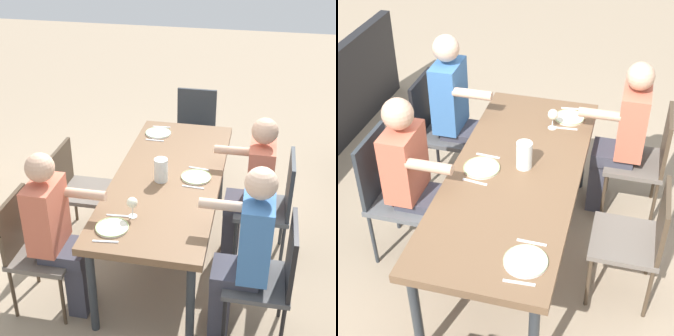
{
  "view_description": "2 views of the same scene",
  "coord_description": "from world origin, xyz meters",
  "views": [
    {
      "loc": [
        -3.41,
        -0.68,
        2.79
      ],
      "look_at": [
        0.03,
        0.01,
        0.83
      ],
      "focal_mm": 53.75,
      "sensor_mm": 36.0,
      "label": 1
    },
    {
      "loc": [
        2.69,
        0.64,
        2.85
      ],
      "look_at": [
        0.1,
        -0.04,
        0.87
      ],
      "focal_mm": 56.42,
      "sensor_mm": 36.0,
      "label": 2
    }
  ],
  "objects": [
    {
      "name": "fork_2",
      "position": [
        0.61,
        0.25,
        0.77
      ],
      "size": [
        0.02,
        0.17,
        0.01
      ],
      "primitive_type": "cube",
      "rotation": [
        0.0,
        0.0,
        -0.01
      ],
      "color": "silver",
      "rests_on": "dining_table"
    },
    {
      "name": "wine_glass_0",
      "position": [
        -0.6,
        0.13,
        0.88
      ],
      "size": [
        0.08,
        0.08,
        0.15
      ],
      "color": "white",
      "rests_on": "dining_table"
    },
    {
      "name": "spoon_2",
      "position": [
        0.91,
        0.25,
        0.77
      ],
      "size": [
        0.03,
        0.17,
        0.01
      ],
      "primitive_type": "cube",
      "rotation": [
        0.0,
        0.0,
        0.06
      ],
      "color": "silver",
      "rests_on": "dining_table"
    },
    {
      "name": "spoon_1",
      "position": [
        0.17,
        -0.23,
        0.77
      ],
      "size": [
        0.04,
        0.17,
        0.01
      ],
      "primitive_type": "cube",
      "rotation": [
        0.0,
        0.0,
        -0.12
      ],
      "color": "silver",
      "rests_on": "dining_table"
    },
    {
      "name": "chair_mid_north",
      "position": [
        0.12,
        0.84,
        0.51
      ],
      "size": [
        0.44,
        0.44,
        0.87
      ],
      "color": "#6A6158",
      "rests_on": "ground"
    },
    {
      "name": "plate_2",
      "position": [
        0.76,
        0.25,
        0.78
      ],
      "size": [
        0.24,
        0.24,
        0.02
      ],
      "color": "white",
      "rests_on": "dining_table"
    },
    {
      "name": "plate_1",
      "position": [
        0.02,
        -0.23,
        0.78
      ],
      "size": [
        0.24,
        0.24,
        0.02
      ],
      "color": "silver",
      "rests_on": "dining_table"
    },
    {
      "name": "fork_1",
      "position": [
        -0.13,
        -0.23,
        0.77
      ],
      "size": [
        0.03,
        0.17,
        0.01
      ],
      "primitive_type": "cube",
      "rotation": [
        0.0,
        0.0,
        -0.07
      ],
      "color": "silver",
      "rests_on": "dining_table"
    },
    {
      "name": "spoon_0",
      "position": [
        -0.62,
        0.23,
        0.77
      ],
      "size": [
        0.03,
        0.17,
        0.01
      ],
      "primitive_type": "cube",
      "rotation": [
        0.0,
        0.0,
        0.07
      ],
      "color": "silver",
      "rests_on": "dining_table"
    },
    {
      "name": "fork_0",
      "position": [
        -0.92,
        0.23,
        0.77
      ],
      "size": [
        0.04,
        0.17,
        0.01
      ],
      "primitive_type": "cube",
      "rotation": [
        0.0,
        0.0,
        0.12
      ],
      "color": "silver",
      "rests_on": "dining_table"
    },
    {
      "name": "dining_table",
      "position": [
        0.0,
        0.0,
        0.71
      ],
      "size": [
        2.06,
        0.85,
        0.77
      ],
      "color": "brown",
      "rests_on": "ground"
    },
    {
      "name": "chair_west_south",
      "position": [
        -0.76,
        -0.85,
        0.55
      ],
      "size": [
        0.44,
        0.44,
        0.96
      ],
      "color": "#4F4F50",
      "rests_on": "ground"
    },
    {
      "name": "diner_guest_third",
      "position": [
        0.13,
        -0.66,
        0.69
      ],
      "size": [
        0.35,
        0.49,
        1.28
      ],
      "color": "#3F3F4C",
      "rests_on": "ground"
    },
    {
      "name": "ground_plane",
      "position": [
        0.0,
        0.0,
        0.0
      ],
      "size": [
        16.0,
        16.0,
        0.0
      ],
      "primitive_type": "plane",
      "color": "gray"
    },
    {
      "name": "plate_0",
      "position": [
        -0.77,
        0.23,
        0.78
      ],
      "size": [
        0.23,
        0.23,
        0.02
      ],
      "color": "silver",
      "rests_on": "dining_table"
    },
    {
      "name": "diner_man_white",
      "position": [
        -0.76,
        -0.66,
        0.72
      ],
      "size": [
        0.35,
        0.49,
        1.34
      ],
      "color": "#3F3F4C",
      "rests_on": "ground"
    },
    {
      "name": "chair_west_north",
      "position": [
        -0.76,
        0.84,
        0.53
      ],
      "size": [
        0.44,
        0.44,
        0.92
      ],
      "color": "#6A6158",
      "rests_on": "ground"
    },
    {
      "name": "diner_woman_green",
      "position": [
        -0.76,
        0.64,
        0.69
      ],
      "size": [
        0.35,
        0.49,
        1.29
      ],
      "color": "#3F3F4C",
      "rests_on": "ground"
    },
    {
      "name": "water_pitcher",
      "position": [
        -0.08,
        0.04,
        0.86
      ],
      "size": [
        0.11,
        0.11,
        0.19
      ],
      "color": "white",
      "rests_on": "dining_table"
    },
    {
      "name": "chair_mid_south",
      "position": [
        0.12,
        -0.85,
        0.56
      ],
      "size": [
        0.44,
        0.44,
        0.97
      ],
      "color": "#5B5E61",
      "rests_on": "ground"
    }
  ]
}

